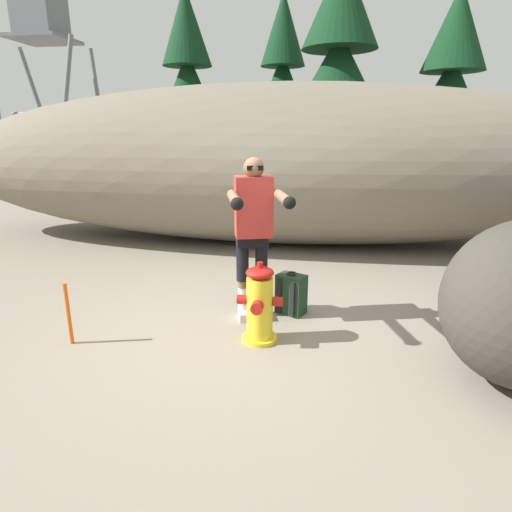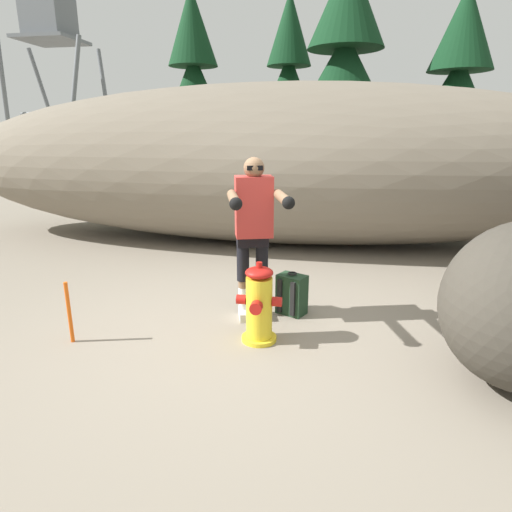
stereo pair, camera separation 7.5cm
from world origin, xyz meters
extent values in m
cube|color=gray|center=(0.00, 0.00, -0.02)|extent=(56.00, 56.00, 0.04)
ellipsoid|color=#756B5B|center=(0.00, 3.74, 1.36)|extent=(12.53, 3.20, 2.71)
cylinder|color=yellow|center=(0.20, -0.18, 0.02)|extent=(0.33, 0.33, 0.04)
cylinder|color=yellow|center=(0.20, -0.18, 0.34)|extent=(0.25, 0.25, 0.59)
ellipsoid|color=red|center=(0.20, -0.18, 0.68)|extent=(0.26, 0.26, 0.10)
cylinder|color=red|center=(0.20, -0.18, 0.76)|extent=(0.06, 0.06, 0.05)
cylinder|color=red|center=(0.03, -0.18, 0.41)|extent=(0.09, 0.09, 0.09)
cylinder|color=red|center=(0.37, -0.18, 0.41)|extent=(0.09, 0.09, 0.09)
cylinder|color=red|center=(0.20, -0.34, 0.41)|extent=(0.11, 0.09, 0.11)
cube|color=beige|center=(0.15, 0.35, 0.04)|extent=(0.17, 0.28, 0.09)
cylinder|color=white|center=(0.13, 0.41, 0.21)|extent=(0.10, 0.10, 0.24)
cylinder|color=brown|center=(0.13, 0.41, 0.37)|extent=(0.10, 0.10, 0.08)
cylinder|color=black|center=(0.13, 0.41, 0.61)|extent=(0.13, 0.13, 0.41)
cube|color=beige|center=(-0.04, 0.29, 0.04)|extent=(0.17, 0.28, 0.09)
cylinder|color=white|center=(-0.06, 0.35, 0.21)|extent=(0.10, 0.10, 0.24)
cylinder|color=brown|center=(-0.06, 0.35, 0.37)|extent=(0.10, 0.10, 0.08)
cylinder|color=black|center=(-0.06, 0.35, 0.61)|extent=(0.13, 0.13, 0.41)
cube|color=black|center=(0.04, 0.38, 0.87)|extent=(0.36, 0.28, 0.16)
cube|color=#B2332D|center=(0.07, 0.25, 1.22)|extent=(0.41, 0.33, 0.59)
cube|color=black|center=(0.02, 0.44, 1.25)|extent=(0.31, 0.23, 0.40)
sphere|color=brown|center=(0.08, 0.23, 1.59)|extent=(0.20, 0.20, 0.20)
cube|color=black|center=(0.10, 0.15, 1.60)|extent=(0.15, 0.06, 0.04)
cylinder|color=brown|center=(0.39, -0.05, 1.35)|extent=(0.25, 0.58, 0.09)
sphere|color=black|center=(0.47, -0.31, 1.35)|extent=(0.11, 0.11, 0.11)
cylinder|color=brown|center=(-0.03, -0.17, 1.35)|extent=(0.25, 0.58, 0.09)
sphere|color=black|center=(0.04, -0.43, 1.35)|extent=(0.11, 0.11, 0.11)
cube|color=#1E3823|center=(0.45, 0.51, 0.22)|extent=(0.36, 0.31, 0.44)
cube|color=#1E3823|center=(0.51, 0.63, 0.15)|extent=(0.21, 0.15, 0.20)
torus|color=black|center=(0.45, 0.51, 0.46)|extent=(0.10, 0.10, 0.02)
cube|color=black|center=(0.32, 0.44, 0.22)|extent=(0.06, 0.05, 0.37)
cube|color=black|center=(0.47, 0.37, 0.22)|extent=(0.06, 0.05, 0.37)
cylinder|color=#47331E|center=(-2.85, 7.84, 0.81)|extent=(0.24, 0.24, 1.62)
cone|color=#0F3319|center=(-2.85, 7.84, 2.77)|extent=(1.98, 1.98, 2.30)
cone|color=#0F3319|center=(-2.85, 7.84, 4.50)|extent=(1.29, 1.29, 1.92)
cylinder|color=#47331E|center=(-0.55, 9.88, 0.86)|extent=(0.24, 0.24, 1.72)
cone|color=#0F3319|center=(-0.55, 9.88, 2.94)|extent=(2.02, 2.02, 2.45)
cone|color=#0F3319|center=(-0.55, 9.88, 4.78)|extent=(1.31, 1.31, 2.04)
cylinder|color=#47331E|center=(1.02, 7.80, 0.86)|extent=(0.34, 0.34, 1.73)
cone|color=#0F3319|center=(1.02, 7.80, 2.99)|extent=(2.87, 2.87, 2.52)
cone|color=#0F3319|center=(1.02, 7.80, 4.89)|extent=(1.87, 1.87, 2.10)
cylinder|color=#47331E|center=(3.77, 8.05, 0.69)|extent=(0.28, 0.28, 1.37)
cone|color=#0F3319|center=(3.77, 8.05, 2.54)|extent=(2.34, 2.34, 2.33)
cone|color=#0F3319|center=(3.77, 8.05, 4.28)|extent=(1.52, 1.52, 1.94)
cylinder|color=slate|center=(-8.16, 13.17, 2.52)|extent=(0.94, 0.94, 5.07)
cylinder|color=slate|center=(-10.72, 13.17, 2.52)|extent=(0.94, 0.94, 5.07)
cylinder|color=slate|center=(-8.16, 10.62, 2.52)|extent=(0.94, 0.94, 5.07)
torus|color=slate|center=(-9.44, 11.90, 2.52)|extent=(2.76, 2.76, 0.10)
cube|color=slate|center=(-9.44, 11.90, 5.10)|extent=(2.04, 2.04, 0.12)
cube|color=slate|center=(-9.44, 11.90, 6.06)|extent=(1.43, 1.43, 1.80)
cylinder|color=#E55914|center=(-1.55, -0.50, 0.30)|extent=(0.04, 0.04, 0.60)
camera|label=1|loc=(0.72, -3.87, 1.93)|focal=30.17mm
camera|label=2|loc=(0.79, -3.86, 1.93)|focal=30.17mm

